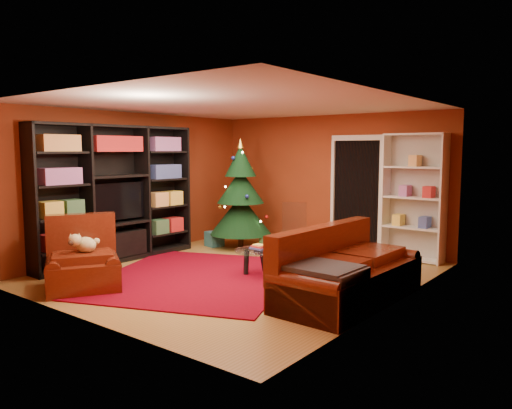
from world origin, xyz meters
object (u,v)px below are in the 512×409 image
Objects in this scene: rug at (197,277)px; media_unit at (116,194)px; sofa at (350,264)px; acrylic_chair at (293,233)px; christmas_tree at (241,195)px; dog at (86,245)px; gift_box_teal at (214,239)px; coffee_table at (260,263)px; gift_box_green at (268,243)px; gift_box_red at (299,240)px; armchair at (83,260)px; white_bookshelf at (414,198)px.

media_unit reaches higher than rug.
sofa is 2.55× the size of acrylic_chair.
christmas_tree is 3.60m from dog.
gift_box_teal is 0.38× the size of coffee_table.
christmas_tree reaches higher than gift_box_green.
gift_box_red is 2.60m from coffee_table.
rug is 4.14× the size of coffee_table.
dog is (-0.02, 0.07, 0.20)m from armchair.
acrylic_chair is at bearing 5.12° from gift_box_teal.
sofa reaches higher than acrylic_chair.
media_unit is at bearing -123.98° from gift_box_green.
coffee_table is 0.89× the size of acrylic_chair.
coffee_table is at bearing -70.59° from gift_box_red.
christmas_tree is 1.11m from gift_box_green.
sofa is at bearing -10.92° from coffee_table.
media_unit reaches higher than dog.
white_bookshelf is (4.05, 3.19, -0.07)m from media_unit.
armchair is at bearing -132.32° from acrylic_chair.
sofa reaches higher than gift_box_teal.
rug is at bearing -81.09° from gift_box_green.
acrylic_chair is at bearing -13.90° from gift_box_green.
gift_box_red is 2.51m from white_bookshelf.
white_bookshelf reaches higher than dog.
sofa is at bearing -35.60° from gift_box_green.
media_unit is 11.45× the size of gift_box_green.
white_bookshelf is (3.11, 0.94, 0.05)m from christmas_tree.
media_unit is 13.80× the size of gift_box_red.
media_unit reaches higher than gift_box_green.
rug is 2.21m from acrylic_chair.
gift_box_green is 3.70m from dog.
gift_box_teal is at bearing 126.44° from rug.
dog is at bearing 119.60° from sofa.
gift_box_teal is 0.13× the size of sofa.
acrylic_chair reaches higher than gift_box_teal.
gift_box_green is (1.56, 2.32, -1.04)m from media_unit.
gift_box_teal is at bearing -163.62° from gift_box_green.
acrylic_chair is at bearing -63.73° from gift_box_red.
gift_box_red is at bearing 91.61° from acrylic_chair.
gift_box_green is at bearing 141.43° from acrylic_chair.
gift_box_red is at bearing 77.24° from gift_box_green.
coffee_table is (1.67, -1.56, -0.84)m from christmas_tree.
armchair is 1.34× the size of coffee_table.
christmas_tree reaches higher than coffee_table.
white_bookshelf reaches higher than rug.
dog reaches higher than gift_box_teal.
christmas_tree is at bearing 151.17° from acrylic_chair.
rug is 1.06× the size of media_unit.
dog is 0.46× the size of acrylic_chair.
gift_box_red is 1.14m from acrylic_chair.
christmas_tree is 2.77× the size of coffee_table.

